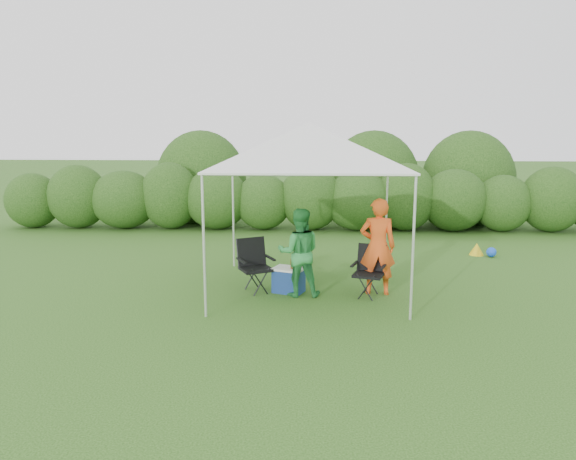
{
  "coord_description": "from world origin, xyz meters",
  "views": [
    {
      "loc": [
        0.08,
        -8.85,
        2.81
      ],
      "look_at": [
        -0.35,
        0.4,
        1.05
      ],
      "focal_mm": 35.0,
      "sensor_mm": 36.0,
      "label": 1
    }
  ],
  "objects_px": {
    "chair_left": "(254,262)",
    "woman": "(299,252)",
    "canopy": "(309,145)",
    "chair_right": "(370,267)",
    "man": "(378,246)",
    "cooler": "(289,280)"
  },
  "relations": [
    {
      "from": "canopy",
      "to": "man",
      "type": "relative_size",
      "value": 1.92
    },
    {
      "from": "canopy",
      "to": "chair_left",
      "type": "relative_size",
      "value": 3.45
    },
    {
      "from": "canopy",
      "to": "woman",
      "type": "height_order",
      "value": "canopy"
    },
    {
      "from": "chair_right",
      "to": "man",
      "type": "bearing_deg",
      "value": 58.16
    },
    {
      "from": "canopy",
      "to": "chair_right",
      "type": "height_order",
      "value": "canopy"
    },
    {
      "from": "chair_right",
      "to": "woman",
      "type": "bearing_deg",
      "value": -159.17
    },
    {
      "from": "chair_right",
      "to": "man",
      "type": "xyz_separation_m",
      "value": [
        0.13,
        0.11,
        0.33
      ]
    },
    {
      "from": "chair_left",
      "to": "woman",
      "type": "bearing_deg",
      "value": -44.32
    },
    {
      "from": "canopy",
      "to": "man",
      "type": "distance_m",
      "value": 2.03
    },
    {
      "from": "man",
      "to": "cooler",
      "type": "distance_m",
      "value": 1.59
    },
    {
      "from": "canopy",
      "to": "chair_right",
      "type": "relative_size",
      "value": 3.66
    },
    {
      "from": "chair_left",
      "to": "canopy",
      "type": "bearing_deg",
      "value": -18.28
    },
    {
      "from": "canopy",
      "to": "woman",
      "type": "xyz_separation_m",
      "value": [
        -0.15,
        -0.38,
        -1.73
      ]
    },
    {
      "from": "cooler",
      "to": "woman",
      "type": "bearing_deg",
      "value": -21.4
    },
    {
      "from": "canopy",
      "to": "man",
      "type": "bearing_deg",
      "value": -11.15
    },
    {
      "from": "chair_left",
      "to": "woman",
      "type": "xyz_separation_m",
      "value": [
        0.77,
        -0.24,
        0.22
      ]
    },
    {
      "from": "chair_right",
      "to": "woman",
      "type": "relative_size",
      "value": 0.58
    },
    {
      "from": "man",
      "to": "canopy",
      "type": "bearing_deg",
      "value": -8.02
    },
    {
      "from": "chair_left",
      "to": "woman",
      "type": "height_order",
      "value": "woman"
    },
    {
      "from": "chair_left",
      "to": "man",
      "type": "xyz_separation_m",
      "value": [
        2.07,
        -0.08,
        0.3
      ]
    },
    {
      "from": "chair_right",
      "to": "chair_left",
      "type": "height_order",
      "value": "chair_left"
    },
    {
      "from": "cooler",
      "to": "canopy",
      "type": "bearing_deg",
      "value": 54.45
    }
  ]
}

